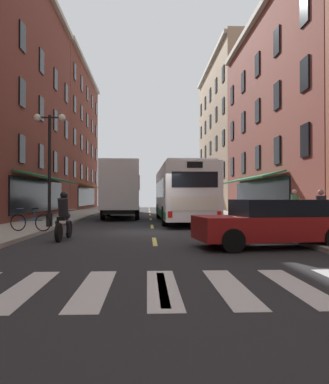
# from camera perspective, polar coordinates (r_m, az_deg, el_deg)

# --- Properties ---
(ground_plane) EXTENTS (34.80, 80.00, 0.10)m
(ground_plane) POSITION_cam_1_polar(r_m,az_deg,el_deg) (16.34, -1.71, -6.08)
(ground_plane) COLOR #28282B
(lane_centre_dashes) EXTENTS (0.14, 73.90, 0.01)m
(lane_centre_dashes) POSITION_cam_1_polar(r_m,az_deg,el_deg) (16.09, -1.69, -5.97)
(lane_centre_dashes) COLOR #DBCC4C
(lane_centre_dashes) RESTS_ON ground
(crosswalk_near) EXTENTS (7.10, 2.80, 0.01)m
(crosswalk_near) POSITION_cam_1_polar(r_m,az_deg,el_deg) (6.44, -0.30, -13.85)
(crosswalk_near) COLOR silver
(crosswalk_near) RESTS_ON ground
(sidewalk_left) EXTENTS (3.00, 80.00, 0.14)m
(sidewalk_left) POSITION_cam_1_polar(r_m,az_deg,el_deg) (17.28, -21.76, -5.33)
(sidewalk_left) COLOR #A39E93
(sidewalk_left) RESTS_ON ground
(sidewalk_right) EXTENTS (3.00, 80.00, 0.14)m
(sidewalk_right) POSITION_cam_1_polar(r_m,az_deg,el_deg) (17.45, 18.14, -5.30)
(sidewalk_right) COLOR #A39E93
(sidewalk_right) RESTS_ON ground
(transit_bus) EXTENTS (2.76, 11.58, 3.25)m
(transit_bus) POSITION_cam_1_polar(r_m,az_deg,el_deg) (22.89, 2.50, -0.15)
(transit_bus) COLOR white
(transit_bus) RESTS_ON ground
(box_truck) EXTENTS (2.65, 8.35, 3.76)m
(box_truck) POSITION_cam_1_polar(r_m,az_deg,el_deg) (26.90, -6.37, 0.31)
(box_truck) COLOR black
(box_truck) RESTS_ON ground
(sedan_near) EXTENTS (4.51, 2.40, 1.39)m
(sedan_near) POSITION_cam_1_polar(r_m,az_deg,el_deg) (11.73, 15.52, -4.41)
(sedan_near) COLOR maroon
(sedan_near) RESTS_ON ground
(sedan_mid) EXTENTS (2.01, 4.61, 1.41)m
(sedan_mid) POSITION_cam_1_polar(r_m,az_deg,el_deg) (37.07, -5.76, -1.90)
(sedan_mid) COLOR black
(sedan_mid) RESTS_ON ground
(motorcycle_rider) EXTENTS (0.62, 2.07, 1.66)m
(motorcycle_rider) POSITION_cam_1_polar(r_m,az_deg,el_deg) (13.75, -14.59, -3.88)
(motorcycle_rider) COLOR black
(motorcycle_rider) RESTS_ON ground
(bicycle_near) EXTENTS (1.68, 0.53, 0.91)m
(bicycle_near) POSITION_cam_1_polar(r_m,az_deg,el_deg) (15.98, -19.10, -4.17)
(bicycle_near) COLOR black
(bicycle_near) RESTS_ON sidewalk_left
(pedestrian_near) EXTENTS (0.48, 0.51, 1.70)m
(pedestrian_near) POSITION_cam_1_polar(r_m,az_deg,el_deg) (19.72, 18.64, -1.96)
(pedestrian_near) COLOR #33663F
(pedestrian_near) RESTS_ON sidewalk_right
(pedestrian_mid) EXTENTS (0.36, 0.36, 1.61)m
(pedestrian_mid) POSITION_cam_1_polar(r_m,az_deg,el_deg) (14.84, 22.05, -2.65)
(pedestrian_mid) COLOR navy
(pedestrian_mid) RESTS_ON sidewalk_right
(street_lamp_twin) EXTENTS (1.42, 0.32, 5.08)m
(street_lamp_twin) POSITION_cam_1_polar(r_m,az_deg,el_deg) (18.22, -16.57, 3.98)
(street_lamp_twin) COLOR black
(street_lamp_twin) RESTS_ON sidewalk_left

